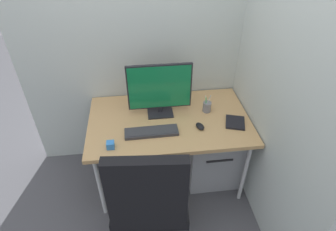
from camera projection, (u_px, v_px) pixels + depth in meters
name	position (u px, v px, depth m)	size (l,w,h in m)	color
ground_plane	(169.00, 176.00, 2.78)	(8.00, 8.00, 0.00)	#4C4C51
wall_back	(163.00, 19.00, 2.26)	(2.50, 0.04, 2.80)	#B7C1BC
wall_side_right	(277.00, 45.00, 1.86)	(0.04, 1.97, 2.80)	#B7C1BC
desk	(169.00, 123.00, 2.37)	(1.33, 0.80, 0.71)	tan
office_chair	(149.00, 200.00, 1.84)	(0.60, 0.61, 1.11)	black
filing_cabinet	(212.00, 152.00, 2.61)	(0.46, 0.45, 0.60)	#9EA0A5
monitor	(160.00, 89.00, 2.27)	(0.52, 0.17, 0.45)	black
keyboard	(152.00, 132.00, 2.19)	(0.42, 0.13, 0.03)	#333338
mouse	(200.00, 126.00, 2.24)	(0.06, 0.09, 0.03)	black
pen_holder	(207.00, 107.00, 2.40)	(0.07, 0.07, 0.17)	slate
notebook	(235.00, 122.00, 2.29)	(0.15, 0.17, 0.02)	black
desk_clamp_accessory	(110.00, 145.00, 2.06)	(0.06, 0.06, 0.05)	#337FD8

